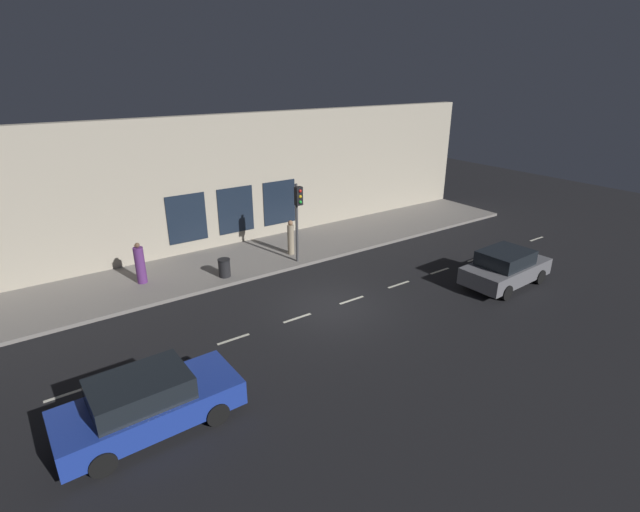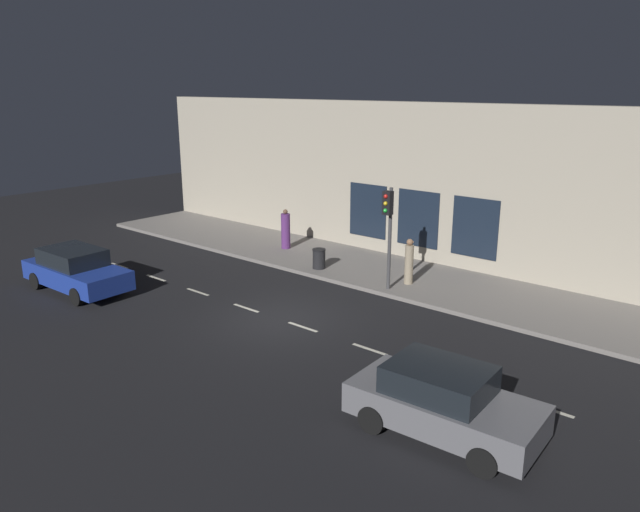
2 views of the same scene
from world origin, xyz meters
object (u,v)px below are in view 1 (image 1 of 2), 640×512
Objects in this scene: pedestrian_0 at (140,265)px; pedestrian_1 at (291,238)px; trash_bin at (224,268)px; traffic_light at (298,208)px; parked_car_1 at (148,403)px; parked_car_0 at (505,268)px.

pedestrian_0 reaches higher than pedestrian_1.
pedestrian_1 reaches higher than trash_bin.
parked_car_1 is (-7.11, 9.01, -2.00)m from traffic_light.
parked_car_1 is at bearing 165.21° from pedestrian_0.
parked_car_0 is 2.32× the size of pedestrian_0.
parked_car_0 is 2.42× the size of pedestrian_1.
traffic_light reaches higher than trash_bin.
parked_car_1 is at bearing 144.36° from trash_bin.
parked_car_1 is (-0.19, 15.14, 0.00)m from parked_car_0.
trash_bin is (7.36, 9.72, -0.23)m from parked_car_0.
trash_bin is (-0.67, 3.84, -0.41)m from pedestrian_1.
traffic_light reaches higher than pedestrian_0.
parked_car_0 and parked_car_1 have the same top height.
pedestrian_0 is 7.07m from pedestrian_1.
parked_car_1 is 12.38m from pedestrian_1.
parked_car_1 is 2.64× the size of pedestrian_1.
pedestrian_1 is at bearing 129.98° from parked_car_1.
trash_bin is at bearing -125.90° from pedestrian_1.
pedestrian_1 is at bearing -96.93° from pedestrian_0.
parked_car_1 is at bearing -92.08° from parked_car_0.
parked_car_1 reaches higher than trash_bin.
trash_bin is at bearing 83.09° from traffic_light.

